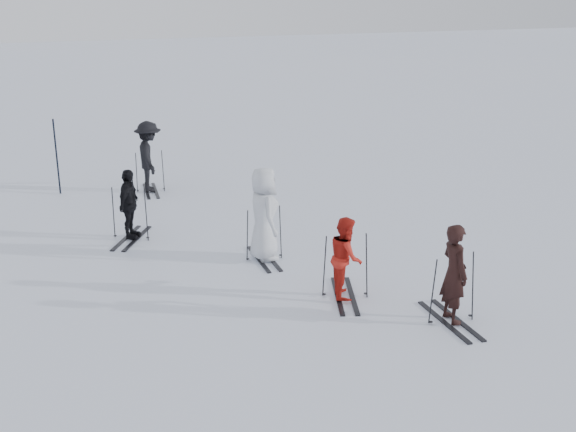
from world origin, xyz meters
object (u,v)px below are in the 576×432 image
at_px(skier_grey, 264,215).
at_px(skier_uphill_left, 129,205).
at_px(skier_near_dark, 454,275).
at_px(piste_marker, 57,157).
at_px(skier_uphill_far, 149,157).
at_px(skier_red, 346,258).

distance_m(skier_grey, skier_uphill_left, 3.32).
height_order(skier_near_dark, piste_marker, piste_marker).
distance_m(skier_grey, skier_uphill_far, 6.08).
bearing_deg(skier_uphill_far, skier_grey, -162.38).
bearing_deg(skier_near_dark, skier_red, 41.07).
height_order(skier_grey, skier_uphill_far, skier_grey).
bearing_deg(skier_uphill_left, piste_marker, 45.98).
bearing_deg(skier_red, skier_grey, 37.36).
relative_size(skier_grey, skier_uphill_far, 1.01).
xyz_separation_m(skier_near_dark, skier_grey, (-2.14, 3.86, 0.11)).
height_order(skier_uphill_far, piste_marker, piste_marker).
height_order(skier_near_dark, skier_red, skier_near_dark).
bearing_deg(skier_grey, skier_near_dark, -149.65).
height_order(skier_grey, skier_uphill_left, skier_grey).
xyz_separation_m(skier_uphill_left, skier_uphill_far, (1.07, 3.70, 0.17)).
distance_m(skier_red, piste_marker, 9.99).
bearing_deg(skier_red, skier_uphill_far, 32.64).
bearing_deg(piste_marker, skier_grey, -59.93).
relative_size(skier_red, skier_uphill_far, 0.79).
xyz_separation_m(skier_red, skier_uphill_left, (-3.30, 4.51, 0.04)).
bearing_deg(skier_grey, skier_uphill_left, 49.47).
xyz_separation_m(skier_grey, skier_uphill_left, (-2.47, 2.21, -0.18)).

